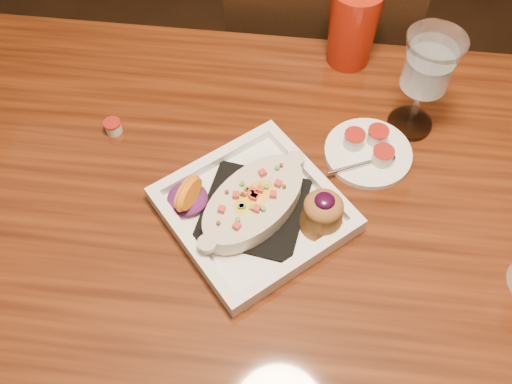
# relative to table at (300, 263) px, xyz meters

# --- Properties ---
(floor) EXTENTS (7.00, 7.00, 0.00)m
(floor) POSITION_rel_table_xyz_m (0.00, 0.00, -0.65)
(floor) COLOR black
(floor) RESTS_ON ground
(table) EXTENTS (1.50, 0.90, 0.75)m
(table) POSITION_rel_table_xyz_m (0.00, 0.00, 0.00)
(table) COLOR maroon
(table) RESTS_ON floor
(chair_far) EXTENTS (0.42, 0.42, 0.93)m
(chair_far) POSITION_rel_table_xyz_m (-0.00, 0.63, -0.15)
(chair_far) COLOR black
(chair_far) RESTS_ON floor
(plate) EXTENTS (0.35, 0.35, 0.08)m
(plate) POSITION_rel_table_xyz_m (-0.07, 0.03, 0.12)
(plate) COLOR white
(plate) RESTS_ON table
(goblet) EXTENTS (0.09, 0.09, 0.19)m
(goblet) POSITION_rel_table_xyz_m (0.17, 0.24, 0.23)
(goblet) COLOR silver
(goblet) RESTS_ON table
(saucer) EXTENTS (0.15, 0.15, 0.10)m
(saucer) POSITION_rel_table_xyz_m (0.10, 0.17, 0.11)
(saucer) COLOR white
(saucer) RESTS_ON table
(creamer_loose) EXTENTS (0.03, 0.03, 0.02)m
(creamer_loose) POSITION_rel_table_xyz_m (-0.34, 0.17, 0.11)
(creamer_loose) COLOR silver
(creamer_loose) RESTS_ON table
(red_tumbler) EXTENTS (0.09, 0.09, 0.16)m
(red_tumbler) POSITION_rel_table_xyz_m (0.05, 0.40, 0.18)
(red_tumbler) COLOR red
(red_tumbler) RESTS_ON table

